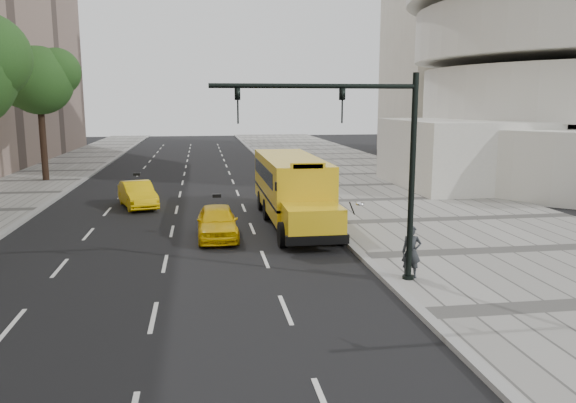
{
  "coord_description": "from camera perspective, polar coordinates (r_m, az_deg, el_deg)",
  "views": [
    {
      "loc": [
        0.36,
        -24.3,
        5.56
      ],
      "look_at": [
        3.5,
        -4.0,
        1.9
      ],
      "focal_mm": 35.0,
      "sensor_mm": 36.0,
      "label": 1
    }
  ],
  "objects": [
    {
      "name": "school_bus",
      "position": [
        26.37,
        0.34,
        1.82
      ],
      "size": [
        2.96,
        11.56,
        3.19
      ],
      "color": "gold",
      "rests_on": "ground"
    },
    {
      "name": "taxi_far",
      "position": [
        30.96,
        -15.03,
        0.7
      ],
      "size": [
        2.59,
        4.41,
        1.37
      ],
      "primitive_type": "imported",
      "rotation": [
        0.0,
        0.0,
        0.29
      ],
      "color": "yellow",
      "rests_on": "ground"
    },
    {
      "name": "curb_museum",
      "position": [
        25.55,
        4.18,
        -2.32
      ],
      "size": [
        0.3,
        140.0,
        0.15
      ],
      "primitive_type": "cube",
      "color": "gray",
      "rests_on": "ground"
    },
    {
      "name": "ground",
      "position": [
        24.93,
        -9.41,
        -2.92
      ],
      "size": [
        140.0,
        140.0,
        0.0
      ],
      "primitive_type": "plane",
      "color": "black",
      "rests_on": "ground"
    },
    {
      "name": "taxi_near",
      "position": [
        23.28,
        -7.19,
        -2.06
      ],
      "size": [
        1.65,
        4.05,
        1.38
      ],
      "primitive_type": "imported",
      "rotation": [
        0.0,
        0.0,
        0.0
      ],
      "color": "yellow",
      "rests_on": "ground"
    },
    {
      "name": "pedestrian",
      "position": [
        17.88,
        12.43,
        -5.01
      ],
      "size": [
        0.68,
        0.53,
        1.64
      ],
      "primitive_type": "imported",
      "rotation": [
        0.0,
        0.0,
        -0.25
      ],
      "color": "#292D30",
      "rests_on": "sidewalk_museum"
    },
    {
      "name": "sidewalk_museum",
      "position": [
        27.5,
        16.46,
        -1.82
      ],
      "size": [
        12.0,
        140.0,
        0.15
      ],
      "primitive_type": "cube",
      "color": "gray",
      "rests_on": "ground"
    },
    {
      "name": "tree_c",
      "position": [
        42.66,
        -23.9,
        11.23
      ],
      "size": [
        5.21,
        4.63,
        9.31
      ],
      "color": "black",
      "rests_on": "ground"
    },
    {
      "name": "curb_far",
      "position": [
        26.28,
        -27.15,
        -3.08
      ],
      "size": [
        0.3,
        140.0,
        0.15
      ],
      "primitive_type": "cube",
      "color": "gray",
      "rests_on": "ground"
    },
    {
      "name": "traffic_signal",
      "position": [
        16.72,
        8.07,
        4.96
      ],
      "size": [
        6.18,
        0.36,
        6.4
      ],
      "color": "black",
      "rests_on": "ground"
    }
  ]
}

